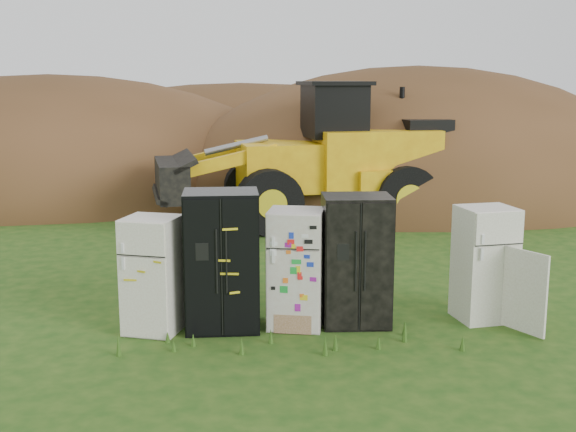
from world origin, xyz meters
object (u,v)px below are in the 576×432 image
at_px(fridge_sticker, 296,269).
at_px(fridge_black_side, 222,260).
at_px(fridge_leftmost, 153,275).
at_px(wheel_loader, 299,154).
at_px(fridge_open_door, 485,264).
at_px(fridge_dark_mid, 356,260).

bearing_deg(fridge_sticker, fridge_black_side, -168.38).
xyz_separation_m(fridge_leftmost, wheel_loader, (2.90, 7.44, 0.90)).
distance_m(fridge_black_side, fridge_sticker, 1.06).
bearing_deg(fridge_leftmost, fridge_open_door, 19.66).
distance_m(fridge_leftmost, fridge_open_door, 4.81).
distance_m(fridge_sticker, fridge_open_door, 2.79).
relative_size(fridge_leftmost, fridge_sticker, 0.96).
height_order(fridge_sticker, wheel_loader, wheel_loader).
relative_size(fridge_leftmost, fridge_black_side, 0.83).
distance_m(fridge_leftmost, fridge_sticker, 2.01).
bearing_deg(fridge_sticker, wheel_loader, 96.47).
bearing_deg(fridge_dark_mid, wheel_loader, 92.98).
distance_m(fridge_black_side, fridge_dark_mid, 1.93).
xyz_separation_m(fridge_sticker, fridge_open_door, (2.79, 0.04, -0.01)).
relative_size(fridge_leftmost, wheel_loader, 0.23).
relative_size(fridge_sticker, wheel_loader, 0.24).
height_order(fridge_leftmost, fridge_open_door, fridge_open_door).
height_order(fridge_leftmost, fridge_black_side, fridge_black_side).
xyz_separation_m(fridge_leftmost, fridge_sticker, (2.01, 0.01, 0.03)).
xyz_separation_m(fridge_leftmost, fridge_dark_mid, (2.89, 0.05, 0.12)).
relative_size(fridge_sticker, fridge_dark_mid, 0.90).
bearing_deg(fridge_black_side, fridge_open_door, 0.76).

